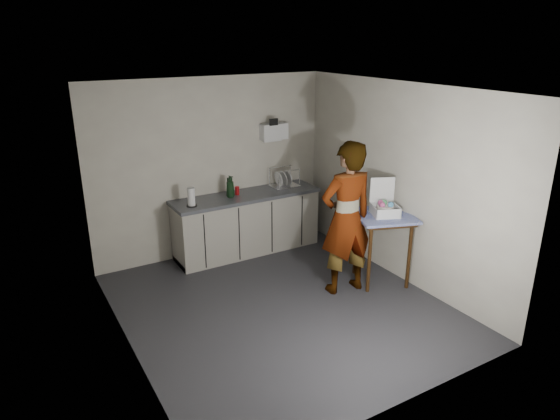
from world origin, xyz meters
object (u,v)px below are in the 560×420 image
kitchen_counter (247,225)px  standing_man (346,219)px  soda_can (237,191)px  dark_bottle (230,187)px  dish_rack (284,182)px  soap_bottle (230,187)px  side_table (383,223)px  paper_towel (191,198)px  bakery_box (385,207)px

kitchen_counter → standing_man: bearing=-73.1°
soda_can → dark_bottle: bearing=175.9°
dark_bottle → dish_rack: size_ratio=0.64×
dark_bottle → kitchen_counter: bearing=-14.8°
kitchen_counter → dark_bottle: bearing=165.2°
soap_bottle → dark_bottle: 0.07m
soap_bottle → side_table: bearing=-52.6°
side_table → paper_towel: size_ratio=3.63×
dish_rack → dark_bottle: bearing=179.5°
dark_bottle → bakery_box: (1.33, -1.83, 0.00)m
paper_towel → dish_rack: 1.58m
side_table → dark_bottle: 2.28m
paper_towel → dish_rack: bearing=5.6°
side_table → dark_bottle: dark_bottle is taller
standing_man → dish_rack: bearing=-90.4°
standing_man → paper_towel: standing_man is taller
side_table → bakery_box: bearing=-123.3°
dark_bottle → dish_rack: dish_rack is taller
dark_bottle → bakery_box: 2.26m
side_table → paper_towel: bearing=159.9°
dish_rack → soap_bottle: bearing=-176.9°
paper_towel → side_table: bearing=-40.0°
standing_man → dark_bottle: bearing=-62.4°
kitchen_counter → paper_towel: size_ratio=8.61×
soap_bottle → standing_man: bearing=-65.8°
dark_bottle → paper_towel: dark_bottle is taller
kitchen_counter → soap_bottle: bearing=179.7°
dish_rack → bakery_box: (0.41, -1.82, 0.07)m
standing_man → soda_can: (-0.64, 1.78, -0.01)m
side_table → bakery_box: (-0.00, -0.00, 0.22)m
side_table → dish_rack: dish_rack is taller
kitchen_counter → dish_rack: dish_rack is taller
soap_bottle → soda_can: (0.13, 0.05, -0.10)m
side_table → kitchen_counter: bearing=141.7°
soda_can → side_table: bearing=-56.2°
dark_bottle → standing_man: bearing=-67.1°
kitchen_counter → bakery_box: (1.10, -1.77, 0.62)m
standing_man → kitchen_counter: bearing=-68.4°
side_table → dish_rack: size_ratio=2.25×
side_table → soda_can: soda_can is taller
paper_towel → soda_can: bearing=11.4°
dish_rack → bakery_box: bakery_box is taller
soda_can → kitchen_counter: bearing=-23.7°
paper_towel → bakery_box: bakery_box is taller
bakery_box → soap_bottle: bearing=151.1°
kitchen_counter → soda_can: 0.56m
dark_bottle → soda_can: bearing=-4.1°
soda_can → paper_towel: size_ratio=0.47×
paper_towel → dish_rack: dish_rack is taller
soda_can → dark_bottle: 0.13m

